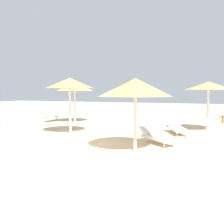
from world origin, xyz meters
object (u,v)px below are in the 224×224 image
at_px(parasol_0, 75,86).
at_px(lounger_2, 177,128).
at_px(lounger_0, 50,117).
at_px(lounger_3, 157,137).
at_px(parasol_5, 70,83).
at_px(parasol_3, 135,88).
at_px(parasol_2, 209,86).

xyz_separation_m(parasol_0, lounger_2, (7.67, -2.32, -2.29)).
relative_size(parasol_0, lounger_2, 1.47).
bearing_deg(lounger_2, lounger_0, 168.56).
xyz_separation_m(parasol_0, lounger_3, (7.24, -5.25, -2.29)).
distance_m(parasol_5, lounger_0, 6.37).
distance_m(parasol_3, lounger_2, 5.02).
relative_size(parasol_5, lounger_2, 1.48).
xyz_separation_m(parasol_0, parasol_2, (9.09, -0.63, -0.05)).
distance_m(parasol_3, lounger_3, 2.63).
relative_size(parasol_5, lounger_3, 1.56).
distance_m(parasol_0, parasol_2, 9.12).
distance_m(parasol_5, lounger_2, 6.15).
bearing_deg(lounger_0, parasol_5, -43.12).
relative_size(lounger_2, lounger_3, 1.06).
distance_m(parasol_0, lounger_0, 3.01).
height_order(lounger_0, lounger_3, lounger_0).
bearing_deg(parasol_0, parasol_5, -61.57).
bearing_deg(lounger_3, lounger_2, 81.67).
bearing_deg(lounger_0, parasol_3, -36.46).
bearing_deg(lounger_3, parasol_3, -107.28).
distance_m(parasol_0, lounger_2, 8.34).
distance_m(parasol_2, lounger_3, 5.46).
distance_m(lounger_2, lounger_3, 2.96).
bearing_deg(lounger_3, parasol_2, 68.18).
bearing_deg(parasol_3, lounger_0, 143.54).
distance_m(parasol_0, parasol_3, 9.59).
bearing_deg(lounger_0, lounger_2, -11.44).
relative_size(parasol_2, parasol_5, 0.95).
bearing_deg(parasol_3, parasol_0, 134.84).
relative_size(parasol_3, parasol_5, 0.93).
height_order(parasol_3, lounger_3, parasol_3).
xyz_separation_m(parasol_5, lounger_3, (4.85, -0.82, -2.36)).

